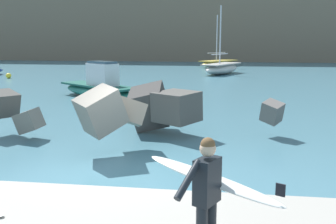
{
  "coord_description": "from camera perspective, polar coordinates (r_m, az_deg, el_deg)",
  "views": [
    {
      "loc": [
        2.53,
        -9.2,
        3.23
      ],
      "look_at": [
        1.19,
        0.5,
        1.4
      ],
      "focal_mm": 41.77,
      "sensor_mm": 36.0,
      "label": 1
    }
  ],
  "objects": [
    {
      "name": "boat_near_right",
      "position": [
        46.67,
        7.37,
        7.08
      ],
      "size": [
        4.95,
        5.88,
        5.95
      ],
      "color": "#EAC64C",
      "rests_on": "ground"
    },
    {
      "name": "headland_bluff",
      "position": [
        79.75,
        -1.29,
        13.88
      ],
      "size": [
        87.68,
        44.36,
        15.57
      ],
      "color": "#756651",
      "rests_on": "ground"
    },
    {
      "name": "surfer_with_board",
      "position": [
        5.27,
        5.96,
        -11.22
      ],
      "size": [
        2.02,
        1.54,
        1.78
      ],
      "color": "black",
      "rests_on": "walkway_path"
    },
    {
      "name": "boat_mid_left",
      "position": [
        37.09,
        7.81,
        6.34
      ],
      "size": [
        4.12,
        6.0,
        6.23
      ],
      "color": "beige",
      "rests_on": "ground"
    },
    {
      "name": "mooring_buoy_middle",
      "position": [
        35.37,
        -22.24,
        4.92
      ],
      "size": [
        0.44,
        0.44,
        0.44
      ],
      "color": "yellow",
      "rests_on": "ground"
    },
    {
      "name": "breakwater_jetty",
      "position": [
        11.61,
        -3.64,
        0.16
      ],
      "size": [
        32.16,
        7.55,
        2.76
      ],
      "color": "#4C4944",
      "rests_on": "ground"
    },
    {
      "name": "ground_plane",
      "position": [
        10.07,
        -7.17,
        -8.2
      ],
      "size": [
        400.0,
        400.0,
        0.0
      ],
      "primitive_type": "plane",
      "color": "#42707F"
    },
    {
      "name": "boat_near_centre",
      "position": [
        21.96,
        -10.02,
        3.6
      ],
      "size": [
        5.67,
        4.83,
        2.05
      ],
      "color": "#1E6656",
      "rests_on": "ground"
    }
  ]
}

